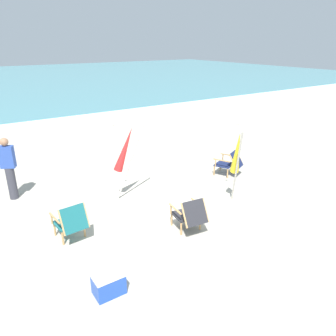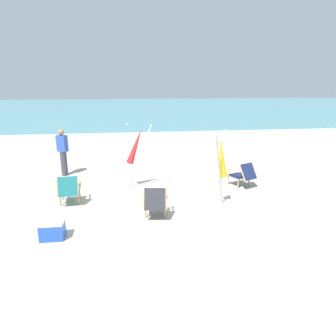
{
  "view_description": "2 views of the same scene",
  "coord_description": "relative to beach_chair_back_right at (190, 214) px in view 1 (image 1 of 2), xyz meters",
  "views": [
    {
      "loc": [
        -3.65,
        -5.4,
        3.85
      ],
      "look_at": [
        0.89,
        1.41,
        0.64
      ],
      "focal_mm": 35.0,
      "sensor_mm": 36.0,
      "label": 1
    },
    {
      "loc": [
        -0.45,
        -7.22,
        3.14
      ],
      "look_at": [
        0.65,
        1.11,
        0.73
      ],
      "focal_mm": 32.0,
      "sensor_mm": 36.0,
      "label": 2
    }
  ],
  "objects": [
    {
      "name": "beach_chair_back_right",
      "position": [
        0.0,
        0.0,
        0.0
      ],
      "size": [
        0.66,
        0.82,
        0.78
      ],
      "color": "#28282D",
      "rests_on": "ground"
    },
    {
      "name": "umbrella_furled_red",
      "position": [
        -0.37,
        2.2,
        0.88
      ],
      "size": [
        0.82,
        0.4,
        2.0
      ],
      "color": "#B7B2A8",
      "rests_on": "ground"
    },
    {
      "name": "ground_plane",
      "position": [
        -0.11,
        0.59,
        -0.42
      ],
      "size": [
        80.0,
        80.0,
        0.0
      ],
      "primitive_type": "plane",
      "color": "#B7AF9E"
    },
    {
      "name": "umbrella_furled_yellow",
      "position": [
        1.72,
        0.44,
        0.89
      ],
      "size": [
        0.57,
        0.71,
        2.02
      ],
      "color": "#B7B2A8",
      "rests_on": "ground"
    },
    {
      "name": "person_near_chairs",
      "position": [
        -2.85,
        3.8,
        0.42
      ],
      "size": [
        0.39,
        0.33,
        1.63
      ],
      "color": "#383842",
      "rests_on": "ground"
    },
    {
      "name": "beach_chair_front_left",
      "position": [
        -2.19,
        1.09,
        0.01
      ],
      "size": [
        0.64,
        0.74,
        0.81
      ],
      "color": "#196066",
      "rests_on": "ground"
    },
    {
      "name": "cooler_box",
      "position": [
        -2.22,
        -0.76,
        -0.22
      ],
      "size": [
        0.49,
        0.35,
        0.4
      ],
      "color": "blue",
      "rests_on": "ground"
    },
    {
      "name": "surf_band",
      "position": [
        -0.11,
        12.15,
        -0.39
      ],
      "size": [
        80.0,
        1.1,
        0.06
      ],
      "primitive_type": "cube",
      "color": "white",
      "rests_on": "ground"
    },
    {
      "name": "beach_chair_mid_center",
      "position": [
        2.89,
        1.83,
        -0.0
      ],
      "size": [
        0.84,
        0.94,
        0.78
      ],
      "color": "#19234C",
      "rests_on": "ground"
    }
  ]
}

